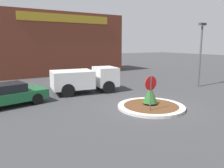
% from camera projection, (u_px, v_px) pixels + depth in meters
% --- Properties ---
extents(ground_plane, '(120.00, 120.00, 0.00)m').
position_uv_depth(ground_plane, '(151.00, 108.00, 13.28)').
color(ground_plane, '#38383A').
extents(traffic_island, '(4.05, 4.05, 0.16)m').
position_uv_depth(traffic_island, '(151.00, 107.00, 13.27)').
color(traffic_island, '#BCB7AD').
rests_on(traffic_island, ground_plane).
extents(stop_sign, '(0.81, 0.07, 2.12)m').
position_uv_depth(stop_sign, '(151.00, 87.00, 12.07)').
color(stop_sign, '#4C4C51').
rests_on(stop_sign, ground_plane).
extents(island_shrub, '(0.91, 0.91, 1.20)m').
position_uv_depth(island_shrub, '(150.00, 94.00, 13.38)').
color(island_shrub, brown).
rests_on(island_shrub, traffic_island).
extents(utility_truck, '(5.40, 2.99, 1.94)m').
position_uv_depth(utility_truck, '(85.00, 79.00, 17.26)').
color(utility_truck, silver).
rests_on(utility_truck, ground_plane).
extents(storefront_building, '(15.56, 6.07, 7.51)m').
position_uv_depth(storefront_building, '(59.00, 44.00, 28.34)').
color(storefront_building, brown).
rests_on(storefront_building, ground_plane).
extents(parked_sedan_green, '(4.57, 2.63, 1.43)m').
position_uv_depth(parked_sedan_green, '(10.00, 94.00, 13.64)').
color(parked_sedan_green, '#1E6638').
rests_on(parked_sedan_green, ground_plane).
extents(light_pole, '(0.70, 0.30, 5.59)m').
position_uv_depth(light_pole, '(201.00, 49.00, 19.19)').
color(light_pole, '#4C4C51').
rests_on(light_pole, ground_plane).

